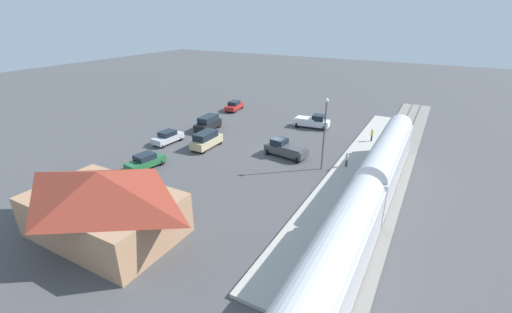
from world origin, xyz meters
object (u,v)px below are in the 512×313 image
pedestrian_on_platform (347,159)px  sedan_silver (168,137)px  sedan_green (145,161)px  suv_black (208,123)px  pickup_white (312,121)px  pedestrian_waiting_far (372,134)px  light_pole_near_platform (325,126)px  sedan_red (234,106)px  suv_tan (206,140)px  passenger_train (366,198)px  pickup_charcoal (285,149)px  station_building (103,202)px

pedestrian_on_platform → sedan_silver: 23.97m
sedan_green → suv_black: bearing=-82.5°
suv_black → pickup_white: bearing=-146.7°
pedestrian_waiting_far → light_pole_near_platform: 12.48m
pickup_white → sedan_green: pickup_white is taller
pedestrian_waiting_far → sedan_red: size_ratio=0.36×
suv_tan → passenger_train: bearing=159.1°
suv_black → pickup_charcoal: 15.01m
passenger_train → sedan_silver: (28.04, -7.42, -1.98)m
passenger_train → pickup_charcoal: (12.01, -10.92, -1.83)m
suv_black → pedestrian_on_platform: bearing=170.4°
station_building → sedan_red: (11.19, -36.97, -1.98)m
pickup_charcoal → light_pole_near_platform: bearing=165.0°
station_building → pedestrian_on_platform: (-13.67, -21.59, -1.58)m
passenger_train → light_pole_near_platform: 11.92m
suv_black → sedan_green: 14.84m
station_building → suv_tan: station_building is taller
pedestrian_waiting_far → pickup_white: pickup_white is taller
pedestrian_on_platform → pedestrian_waiting_far: (-0.78, -10.06, 0.00)m
station_building → pickup_white: size_ratio=2.25×
pedestrian_waiting_far → sedan_green: pedestrian_waiting_far is taller
station_building → light_pole_near_platform: size_ratio=1.53×
passenger_train → sedan_green: passenger_train is taller
passenger_train → pedestrian_waiting_far: passenger_train is taller
sedan_silver → light_pole_near_platform: bearing=-174.4°
sedan_red → sedan_silver: bearing=93.5°
pedestrian_waiting_far → suv_black: bearing=15.3°
pedestrian_waiting_far → pickup_white: size_ratio=0.31×
passenger_train → pedestrian_on_platform: (4.33, -10.88, -1.58)m
sedan_red → light_pole_near_platform: 28.28m
station_building → pickup_charcoal: 22.51m
pickup_white → suv_tan: size_ratio=1.13×
sedan_green → light_pole_near_platform: light_pole_near_platform is taller
pickup_white → suv_tan: (9.29, 14.95, 0.12)m
pedestrian_on_platform → suv_black: (22.22, -3.76, -0.13)m
pickup_white → pickup_charcoal: bearing=94.8°
light_pole_near_platform → suv_black: bearing=-14.6°
sedan_red → light_pole_near_platform: (-22.39, 16.74, 4.25)m
pedestrian_waiting_far → station_building: bearing=65.5°
pickup_white → sedan_silver: (14.99, 16.08, -0.15)m
pedestrian_waiting_far → sedan_red: (25.64, -5.32, -0.40)m
station_building → light_pole_near_platform: bearing=-119.0°
passenger_train → sedan_green: (24.62, 0.06, -1.98)m
pedestrian_waiting_far → light_pole_near_platform: bearing=74.1°
pickup_charcoal → suv_tan: size_ratio=1.14×
pedestrian_on_platform → passenger_train: bearing=111.7°
suv_tan → sedan_silver: suv_tan is taller
pedestrian_on_platform → light_pole_near_platform: light_pole_near_platform is taller
pedestrian_on_platform → sedan_red: 29.23m
pickup_charcoal → sedan_red: (17.18, -15.35, -0.15)m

